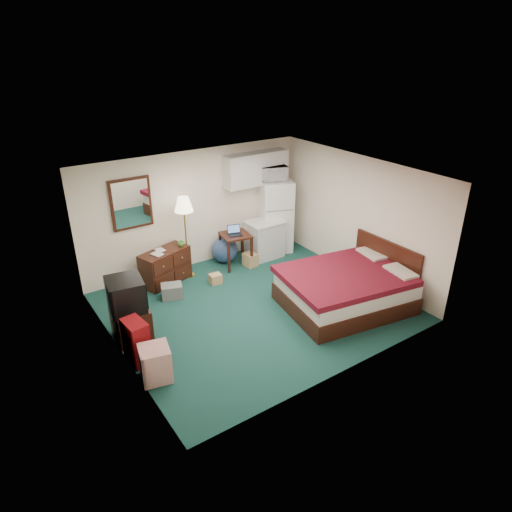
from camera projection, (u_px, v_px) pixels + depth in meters
floor at (254, 307)px, 8.46m from camera, size 5.00×4.50×0.01m
ceiling at (254, 175)px, 7.39m from camera, size 5.00×4.50×0.01m
walls at (254, 245)px, 7.93m from camera, size 5.01×4.51×2.50m
mirror at (131, 203)px, 8.73m from camera, size 0.80×0.06×1.00m
upper_cabinets at (256, 169)px, 9.91m from camera, size 1.50×0.35×0.70m
headboard at (386, 265)px, 8.80m from camera, size 0.06×1.56×1.00m
dresser at (165, 266)px, 9.20m from camera, size 1.11×0.76×0.69m
floor_lamp at (186, 238)px, 9.22m from camera, size 0.39×0.39×1.72m
desk at (236, 250)px, 9.86m from camera, size 0.68×0.68×0.74m
exercise_ball at (225, 250)px, 10.07m from camera, size 0.58×0.58×0.58m
kitchen_counter at (265, 240)px, 10.27m from camera, size 0.75×0.57×0.82m
fridge at (275, 216)px, 10.45m from camera, size 0.88×0.88×1.67m
bed at (345, 289)px, 8.35m from camera, size 2.42×2.03×0.70m
tv_stand at (131, 323)px, 7.49m from camera, size 0.56×0.61×0.54m
suitcase at (136, 342)px, 6.89m from camera, size 0.32×0.47×0.72m
retail_box at (155, 363)px, 6.58m from camera, size 0.51×0.51×0.53m
file_bin at (172, 291)px, 8.72m from camera, size 0.47×0.41×0.27m
cardboard_box_a at (215, 279)px, 9.25m from camera, size 0.25×0.22×0.20m
cardboard_box_b at (250, 260)px, 9.95m from camera, size 0.27×0.31×0.29m
laptop at (235, 231)px, 9.62m from camera, size 0.34×0.30×0.20m
crt_tv at (126, 294)px, 7.28m from camera, size 0.66×0.69×0.53m
microwave at (273, 171)px, 10.01m from camera, size 0.66×0.49×0.40m
book_a at (153, 251)px, 8.78m from camera, size 0.17×0.07×0.23m
book_b at (156, 247)px, 8.97m from camera, size 0.16×0.04×0.21m
mug at (181, 243)px, 9.24m from camera, size 0.16×0.15×0.13m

